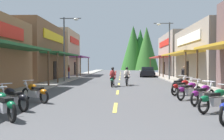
# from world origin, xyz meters

# --- Properties ---
(ground) EXTENTS (10.09, 86.00, 0.10)m
(ground) POSITION_xyz_m (0.00, 28.00, -0.05)
(ground) COLOR #4C4C4F
(sidewalk_left) EXTENTS (2.09, 86.00, 0.12)m
(sidewalk_left) POSITION_xyz_m (-6.09, 28.00, 0.06)
(sidewalk_left) COLOR #9E9991
(sidewalk_left) RESTS_ON ground
(sidewalk_right) EXTENTS (2.09, 86.00, 0.12)m
(sidewalk_right) POSITION_xyz_m (6.09, 28.00, 0.06)
(sidewalk_right) COLOR #9E9991
(sidewalk_right) RESTS_ON ground
(centerline_dashes) EXTENTS (0.16, 59.22, 0.01)m
(centerline_dashes) POSITION_xyz_m (0.00, 29.99, 0.01)
(centerline_dashes) COLOR #E0C64C
(centerline_dashes) RESTS_ON ground
(storefront_left_middle) EXTENTS (9.80, 11.42, 6.10)m
(storefront_left_middle) POSITION_xyz_m (-11.10, 25.18, 3.05)
(storefront_left_middle) COLOR brown
(storefront_left_middle) RESTS_ON ground
(storefront_left_far) EXTENTS (8.20, 9.80, 6.88)m
(storefront_left_far) POSITION_xyz_m (-10.31, 37.11, 3.44)
(storefront_left_far) COLOR tan
(storefront_left_far) RESTS_ON ground
(storefront_right_middle) EXTENTS (8.52, 13.05, 5.67)m
(storefront_right_middle) POSITION_xyz_m (10.46, 24.42, 2.84)
(storefront_right_middle) COLOR gray
(storefront_right_middle) RESTS_ON ground
(storefront_right_far) EXTENTS (9.27, 13.43, 6.57)m
(storefront_right_far) POSITION_xyz_m (10.84, 38.96, 3.28)
(storefront_right_far) COLOR gray
(storefront_right_far) RESTS_ON ground
(streetlamp_left) EXTENTS (2.11, 0.30, 6.42)m
(streetlamp_left) POSITION_xyz_m (-5.14, 22.48, 4.16)
(streetlamp_left) COLOR #474C51
(streetlamp_left) RESTS_ON ground
(streetlamp_right) EXTENTS (2.11, 0.30, 6.34)m
(streetlamp_right) POSITION_xyz_m (5.13, 25.43, 4.12)
(streetlamp_right) COLOR #474C51
(streetlamp_right) RESTS_ON ground
(motorcycle_parked_right_2) EXTENTS (1.81, 1.30, 1.04)m
(motorcycle_parked_right_2) POSITION_xyz_m (3.86, 7.32, 0.49)
(motorcycle_parked_right_2) COLOR black
(motorcycle_parked_right_2) RESTS_ON ground
(motorcycle_parked_right_3) EXTENTS (1.59, 1.58, 1.04)m
(motorcycle_parked_right_3) POSITION_xyz_m (3.93, 9.10, 0.49)
(motorcycle_parked_right_3) COLOR black
(motorcycle_parked_right_3) RESTS_ON ground
(motorcycle_parked_right_4) EXTENTS (1.68, 1.48, 1.04)m
(motorcycle_parked_right_4) POSITION_xyz_m (3.76, 10.76, 0.49)
(motorcycle_parked_right_4) COLOR black
(motorcycle_parked_right_4) RESTS_ON ground
(motorcycle_parked_right_5) EXTENTS (1.71, 1.44, 1.04)m
(motorcycle_parked_right_5) POSITION_xyz_m (3.85, 12.58, 0.49)
(motorcycle_parked_right_5) COLOR black
(motorcycle_parked_right_5) RESTS_ON ground
(motorcycle_parked_right_6) EXTENTS (1.37, 1.77, 1.04)m
(motorcycle_parked_right_6) POSITION_xyz_m (4.05, 14.41, 0.49)
(motorcycle_parked_right_6) COLOR black
(motorcycle_parked_right_6) RESTS_ON ground
(motorcycle_parked_left_0) EXTENTS (1.56, 1.61, 1.04)m
(motorcycle_parked_left_0) POSITION_xyz_m (-3.65, 5.80, 0.49)
(motorcycle_parked_left_0) COLOR black
(motorcycle_parked_left_0) RESTS_ON ground
(motorcycle_parked_left_1) EXTENTS (1.81, 1.31, 1.04)m
(motorcycle_parked_left_1) POSITION_xyz_m (-4.06, 7.43, 0.49)
(motorcycle_parked_left_1) COLOR black
(motorcycle_parked_left_1) RESTS_ON ground
(motorcycle_parked_left_2) EXTENTS (1.77, 1.37, 1.04)m
(motorcycle_parked_left_2) POSITION_xyz_m (-3.87, 9.46, 0.49)
(motorcycle_parked_left_2) COLOR black
(motorcycle_parked_left_2) RESTS_ON ground
(rider_cruising_lead) EXTENTS (0.60, 2.14, 1.57)m
(rider_cruising_lead) POSITION_xyz_m (-0.47, 17.97, 0.66)
(rider_cruising_lead) COLOR black
(rider_cruising_lead) RESTS_ON ground
(rider_cruising_trailing) EXTENTS (0.60, 2.14, 1.57)m
(rider_cruising_trailing) POSITION_xyz_m (0.70, 19.10, 0.66)
(rider_cruising_trailing) COLOR black
(rider_cruising_trailing) RESTS_ON ground
(pedestrian_by_shop) EXTENTS (0.35, 0.55, 1.71)m
(pedestrian_by_shop) POSITION_xyz_m (-5.93, 26.99, 0.99)
(pedestrian_by_shop) COLOR #333F8C
(pedestrian_by_shop) RESTS_ON ground
(pedestrian_browsing) EXTENTS (0.49, 0.42, 1.62)m
(pedestrian_browsing) POSITION_xyz_m (5.77, 20.24, 0.93)
(pedestrian_browsing) COLOR #726659
(pedestrian_browsing) RESTS_ON ground
(parked_car_curbside) EXTENTS (2.30, 4.41, 1.40)m
(parked_car_curbside) POSITION_xyz_m (3.84, 33.32, 0.69)
(parked_car_curbside) COLOR black
(parked_car_curbside) RESTS_ON ground
(treeline_backdrop) EXTENTS (10.92, 12.36, 13.02)m
(treeline_backdrop) POSITION_xyz_m (5.44, 72.96, 6.18)
(treeline_backdrop) COLOR #2B6423
(treeline_backdrop) RESTS_ON ground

